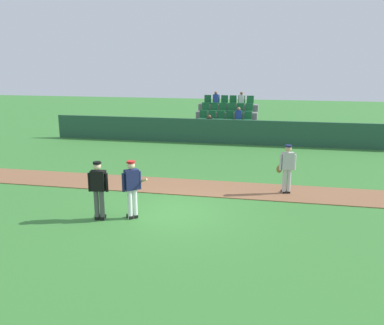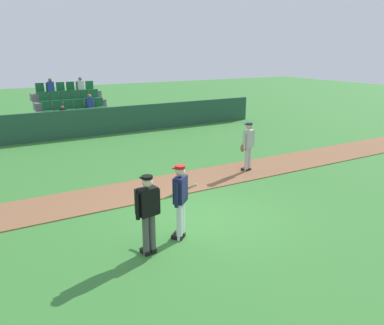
% 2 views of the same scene
% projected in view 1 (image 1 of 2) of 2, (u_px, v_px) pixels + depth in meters
% --- Properties ---
extents(ground_plane, '(80.00, 80.00, 0.00)m').
position_uv_depth(ground_plane, '(172.00, 213.00, 12.57)').
color(ground_plane, '#387A33').
extents(infield_dirt_path, '(28.00, 1.95, 0.03)m').
position_uv_depth(infield_dirt_path, '(190.00, 187.00, 15.11)').
color(infield_dirt_path, brown).
rests_on(infield_dirt_path, ground).
extents(dugout_fence, '(20.00, 0.16, 1.39)m').
position_uv_depth(dugout_fence, '(221.00, 132.00, 23.09)').
color(dugout_fence, '#234C38').
rests_on(dugout_fence, ground).
extents(stadium_bleachers, '(3.90, 3.80, 2.70)m').
position_uv_depth(stadium_bleachers, '(226.00, 125.00, 25.27)').
color(stadium_bleachers, slate).
rests_on(stadium_bleachers, ground).
extents(batter_navy_jersey, '(0.71, 0.69, 1.76)m').
position_uv_depth(batter_navy_jersey, '(132.00, 187.00, 11.90)').
color(batter_navy_jersey, white).
rests_on(batter_navy_jersey, ground).
extents(umpire_home_plate, '(0.58, 0.35, 1.76)m').
position_uv_depth(umpire_home_plate, '(99.00, 187.00, 11.81)').
color(umpire_home_plate, '#4C4C4C').
rests_on(umpire_home_plate, ground).
extents(runner_grey_jersey, '(0.67, 0.38, 1.76)m').
position_uv_depth(runner_grey_jersey, '(287.00, 167.00, 14.15)').
color(runner_grey_jersey, '#B2B2B2').
rests_on(runner_grey_jersey, ground).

